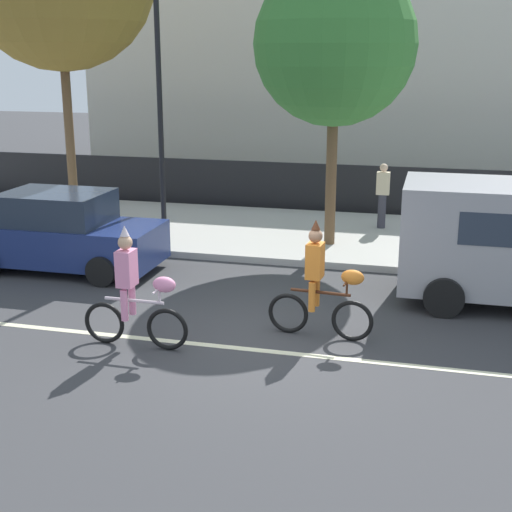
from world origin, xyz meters
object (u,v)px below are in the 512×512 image
object	(u,v)px
parade_cyclist_pink	(135,295)
parked_car_navy	(61,233)
street_lamp_post	(159,72)
pedestrian_onlooker	(383,194)
parade_cyclist_orange	(321,287)

from	to	relation	value
parade_cyclist_pink	parked_car_navy	distance (m)	4.68
parked_car_navy	street_lamp_post	bearing A→B (deg)	55.97
parade_cyclist_pink	street_lamp_post	bearing A→B (deg)	107.11
parade_cyclist_pink	pedestrian_onlooker	distance (m)	8.75
parked_car_navy	pedestrian_onlooker	bearing A→B (deg)	37.31
street_lamp_post	parade_cyclist_orange	bearing A→B (deg)	-45.58
parade_cyclist_orange	pedestrian_onlooker	xyz separation A→B (m)	(0.37, 7.11, 0.17)
parade_cyclist_pink	parked_car_navy	xyz separation A→B (m)	(-3.16, 3.45, -0.06)
street_lamp_post	parked_car_navy	bearing A→B (deg)	-124.03
street_lamp_post	pedestrian_onlooker	xyz separation A→B (m)	(4.78, 2.61, -2.97)
pedestrian_onlooker	parade_cyclist_pink	bearing A→B (deg)	-110.50
parked_car_navy	parade_cyclist_orange	bearing A→B (deg)	-22.03
parade_cyclist_pink	street_lamp_post	xyz separation A→B (m)	(-1.72, 5.59, 3.15)
parade_cyclist_pink	parked_car_navy	bearing A→B (deg)	132.45
street_lamp_post	pedestrian_onlooker	size ratio (longest dim) A/B	3.62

